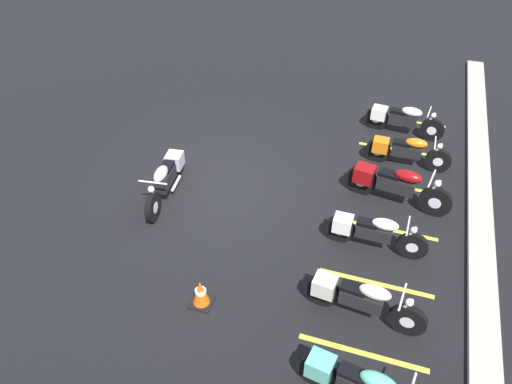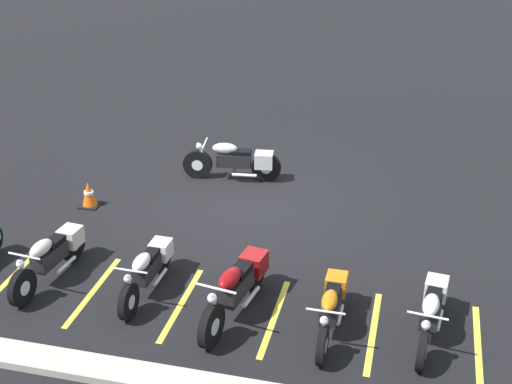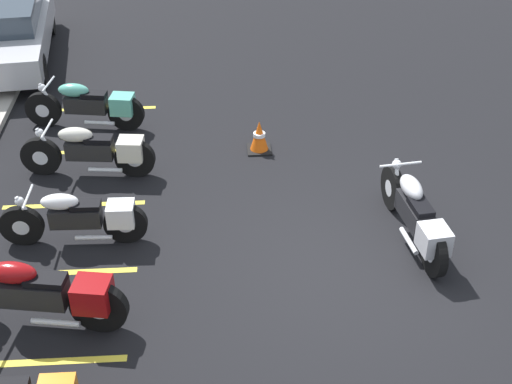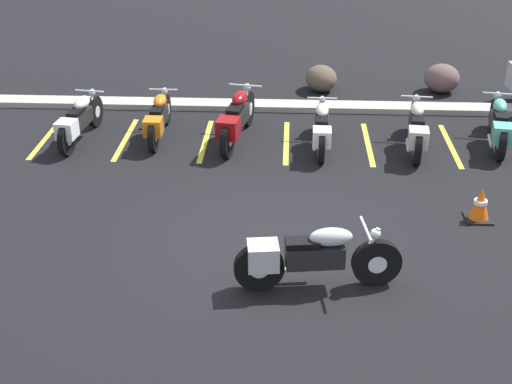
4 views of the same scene
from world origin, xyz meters
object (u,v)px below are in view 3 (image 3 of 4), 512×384
car_silver (2,29)px  parked_bike_5 (90,105)px  motorcycle_silver_featured (416,215)px  traffic_cone (259,137)px  parked_bike_2 (40,294)px  parked_bike_3 (80,217)px  parked_bike_4 (94,150)px

car_silver → parked_bike_5: bearing=28.2°
parked_bike_5 → car_silver: car_silver is taller
motorcycle_silver_featured → traffic_cone: motorcycle_silver_featured is taller
motorcycle_silver_featured → traffic_cone: (2.62, 1.94, -0.20)m
parked_bike_2 → car_silver: bearing=-65.1°
parked_bike_5 → traffic_cone: bearing=170.4°
parked_bike_3 → parked_bike_5: bearing=-83.5°
parked_bike_3 → parked_bike_4: size_ratio=0.95×
parked_bike_5 → parked_bike_4: bearing=108.6°
motorcycle_silver_featured → car_silver: size_ratio=0.49×
parked_bike_2 → parked_bike_3: size_ratio=1.15×
motorcycle_silver_featured → parked_bike_3: motorcycle_silver_featured is taller
parked_bike_3 → car_silver: size_ratio=0.45×
motorcycle_silver_featured → parked_bike_5: 6.02m
parked_bike_5 → car_silver: (3.11, 2.15, 0.24)m
parked_bike_5 → parked_bike_3: bearing=104.1°
motorcycle_silver_featured → parked_bike_2: parked_bike_2 is taller
parked_bike_3 → parked_bike_4: 1.74m
parked_bike_2 → parked_bike_3: parked_bike_2 is taller
motorcycle_silver_featured → parked_bike_4: bearing=58.6°
car_silver → traffic_cone: car_silver is taller
parked_bike_5 → car_silver: bearing=-46.3°
parked_bike_2 → motorcycle_silver_featured: bearing=-155.2°
parked_bike_2 → parked_bike_4: (3.34, -0.21, -0.04)m
parked_bike_2 → car_silver: (8.01, 2.20, 0.19)m
parked_bike_3 → car_silver: bearing=-67.7°
motorcycle_silver_featured → car_silver: (6.71, 6.97, 0.22)m
car_silver → parked_bike_3: bearing=14.4°
parked_bike_3 → parked_bike_5: size_ratio=0.95×
parked_bike_2 → parked_bike_5: bearing=-79.9°
motorcycle_silver_featured → parked_bike_3: size_ratio=1.08×
parked_bike_4 → car_silver: car_silver is taller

